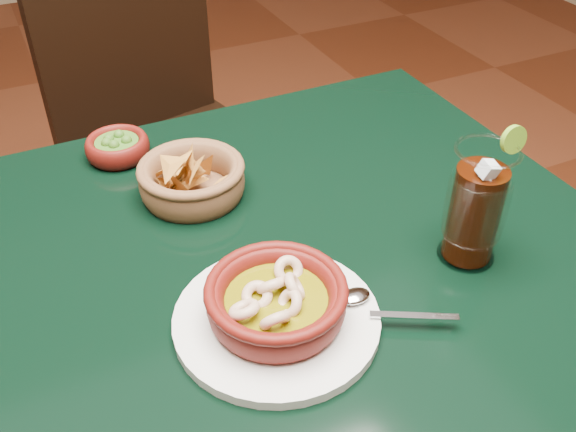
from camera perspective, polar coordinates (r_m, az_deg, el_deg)
name	(u,v)px	position (r m, az deg, el deg)	size (l,w,h in m)	color
dining_table	(191,325)	(0.92, -8.59, -9.54)	(1.20, 0.80, 0.75)	black
dining_chair	(164,134)	(1.57, -10.96, 7.13)	(0.54, 0.54, 0.98)	black
shrimp_plate	(277,305)	(0.75, -1.01, -7.94)	(0.31, 0.25, 0.07)	silver
chip_basket	(192,179)	(0.96, -8.57, 3.24)	(0.19, 0.19, 0.11)	brown
guacamole_ramekin	(117,147)	(1.08, -14.92, 5.96)	(0.12, 0.12, 0.04)	#4F0E0A
cola_drink	(476,207)	(0.84, 16.37, 0.81)	(0.16, 0.16, 0.19)	white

